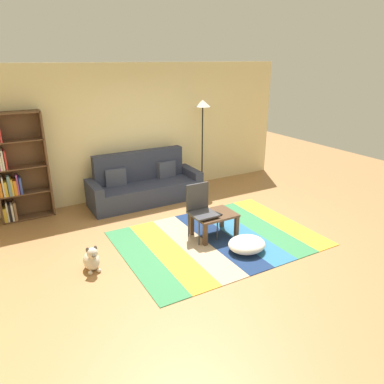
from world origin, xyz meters
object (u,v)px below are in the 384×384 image
couch (144,185)px  tv_remote (218,214)px  folding_chair (200,207)px  dog (92,260)px  bookshelf (14,170)px  pouf (247,244)px  standing_lamp (203,115)px  coffee_table (214,218)px

couch → tv_remote: (0.43, -2.08, 0.07)m
folding_chair → dog: bearing=-160.8°
dog → tv_remote: 2.09m
bookshelf → pouf: 4.22m
couch → folding_chair: 1.96m
couch → bookshelf: (-2.31, 0.29, 0.59)m
pouf → folding_chair: size_ratio=0.65×
couch → standing_lamp: standing_lamp is taller
couch → folding_chair: couch is taller
dog → bookshelf: bearing=106.0°
tv_remote → standing_lamp: bearing=52.0°
standing_lamp → coffee_table: bearing=-116.1°
dog → standing_lamp: standing_lamp is taller
pouf → dog: dog is taller
standing_lamp → folding_chair: 2.63m
bookshelf → dog: size_ratio=4.87×
tv_remote → folding_chair: folding_chair is taller
tv_remote → bookshelf: bearing=126.0°
coffee_table → standing_lamp: standing_lamp is taller
standing_lamp → dog: bearing=-145.0°
dog → folding_chair: bearing=3.7°
pouf → dog: bearing=163.5°
tv_remote → pouf: bearing=-92.7°
pouf → standing_lamp: bearing=72.5°
dog → folding_chair: (1.82, 0.12, 0.37)m
pouf → coffee_table: bearing=103.3°
pouf → standing_lamp: (0.88, 2.80, 1.51)m
bookshelf → pouf: bookshelf is taller
bookshelf → couch: bearing=-7.1°
folding_chair → bookshelf: bearing=153.7°
coffee_table → pouf: 0.72m
bookshelf → coffee_table: 3.61m
coffee_table → folding_chair: 0.31m
bookshelf → folding_chair: (2.49, -2.22, -0.39)m
bookshelf → tv_remote: (2.74, -2.37, -0.52)m
tv_remote → coffee_table: bearing=117.8°
coffee_table → tv_remote: tv_remote is taller
couch → bookshelf: 2.40m
dog → folding_chair: size_ratio=0.44×
bookshelf → coffee_table: bookshelf is taller
folding_chair → standing_lamp: bearing=73.8°
tv_remote → folding_chair: (-0.25, 0.14, 0.12)m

